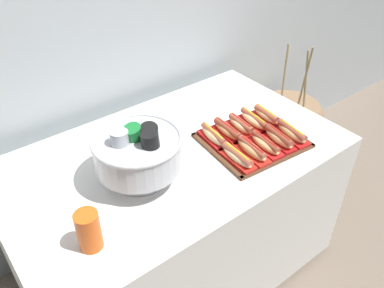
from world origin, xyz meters
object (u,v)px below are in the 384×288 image
Objects in this scene: buffet_table at (176,214)px; hot_dog_2 at (265,145)px; serving_tray at (252,141)px; hot_dog_4 at (292,133)px; cup_stack at (89,231)px; floor_vase at (284,138)px; hot_dog_1 at (252,150)px; hot_dog_6 at (228,131)px; hot_dog_3 at (279,139)px; hot_dog_8 at (254,121)px; hot_dog_5 at (214,137)px; hot_dog_9 at (266,116)px; hot_dog_7 at (241,126)px; punch_bowl at (138,151)px; hot_dog_0 at (237,157)px.

hot_dog_2 is at bearing -36.33° from buffet_table.
hot_dog_4 is at bearing -33.89° from serving_tray.
cup_stack reaches higher than buffet_table.
hot_dog_1 is at bearing -150.98° from floor_vase.
hot_dog_6 reaches higher than buffet_table.
hot_dog_3 is at bearing -52.81° from hot_dog_6.
hot_dog_6 and hot_dog_8 have the same top height.
floor_vase is at bearing 34.73° from hot_dog_3.
hot_dog_5 is 0.30m from hot_dog_9.
hot_dog_2 is at bearing -148.32° from floor_vase.
hot_dog_7 is (0.07, -0.01, -0.00)m from hot_dog_6.
buffet_table is 1.12m from floor_vase.
punch_bowl is (-0.37, -0.01, 0.10)m from hot_dog_5.
hot_dog_0 is 1.12× the size of hot_dog_9.
hot_dog_1 is at bearing -137.36° from serving_tray.
floor_vase is at bearing 29.02° from hot_dog_1.
punch_bowl is at bearing -179.05° from hot_dog_5.
hot_dog_7 is at bearing 127.19° from hot_dog_4.
hot_dog_0 is 0.17m from hot_dog_5.
buffet_table is 7.90× the size of hot_dog_8.
hot_dog_1 is at bearing -20.76° from punch_bowl.
hot_dog_6 is (0.09, 0.16, 0.00)m from hot_dog_0.
hot_dog_4 is (-0.62, -0.49, 0.58)m from floor_vase.
hot_dog_1 is (0.24, -0.22, 0.41)m from buffet_table.
hot_dog_7 is at bearing -11.10° from buffet_table.
punch_bowl is at bearing 163.05° from hot_dog_3.
hot_dog_6 and hot_dog_9 have the same top height.
hot_dog_9 is (0.16, 0.07, 0.03)m from serving_tray.
hot_dog_5 is at bearing 15.36° from cup_stack.
hot_dog_4 is 0.55× the size of punch_bowl.
serving_tray is at bearing 84.92° from hot_dog_2.
hot_dog_6 is 0.15m from hot_dog_8.
hot_dog_1 is 0.18m from hot_dog_7.
buffet_table is 0.58m from hot_dog_8.
punch_bowl is at bearing -166.66° from floor_vase.
hot_dog_0 is 0.99× the size of hot_dog_4.
punch_bowl reaches higher than hot_dog_5.
hot_dog_9 is at bearing -151.86° from floor_vase.
buffet_table is at bearing 170.01° from hot_dog_8.
hot_dog_1 is at bearing 174.92° from hot_dog_2.
hot_dog_2 is at bearing -52.81° from hot_dog_5.
serving_tray is 2.33× the size of hot_dog_4.
hot_dog_4 is at bearing -15.66° from punch_bowl.
serving_tray is 0.54m from punch_bowl.
hot_dog_4 is 0.96m from cup_stack.
cup_stack is (-1.58, -0.48, 0.61)m from floor_vase.
hot_dog_5 is at bearing 127.19° from hot_dog_2.
hot_dog_5 is (-0.14, 0.10, 0.03)m from serving_tray.
hot_dog_4 is at bearing -5.08° from hot_dog_2.
hot_dog_6 is 0.52× the size of punch_bowl.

